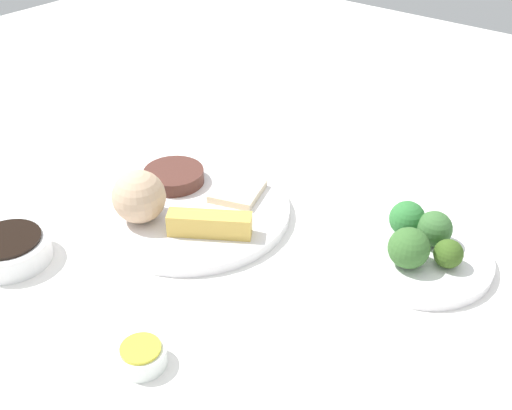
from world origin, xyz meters
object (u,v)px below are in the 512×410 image
(main_plate, at_px, (191,211))
(broccoli_plate, at_px, (418,256))
(sauce_ramekin_hot_mustard, at_px, (142,357))
(soy_sauce_bowl, at_px, (10,250))

(main_plate, xyz_separation_m, broccoli_plate, (0.31, 0.11, -0.00))
(main_plate, height_order, sauce_ramekin_hot_mustard, sauce_ramekin_hot_mustard)
(main_plate, distance_m, sauce_ramekin_hot_mustard, 0.28)
(main_plate, bearing_deg, sauce_ramekin_hot_mustard, -57.06)
(broccoli_plate, height_order, sauce_ramekin_hot_mustard, sauce_ramekin_hot_mustard)
(soy_sauce_bowl, bearing_deg, broccoli_plate, 38.46)
(broccoli_plate, height_order, soy_sauce_bowl, soy_sauce_bowl)
(broccoli_plate, xyz_separation_m, soy_sauce_bowl, (-0.42, -0.33, 0.01))
(sauce_ramekin_hot_mustard, bearing_deg, soy_sauce_bowl, 176.94)
(main_plate, bearing_deg, broccoli_plate, 19.84)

